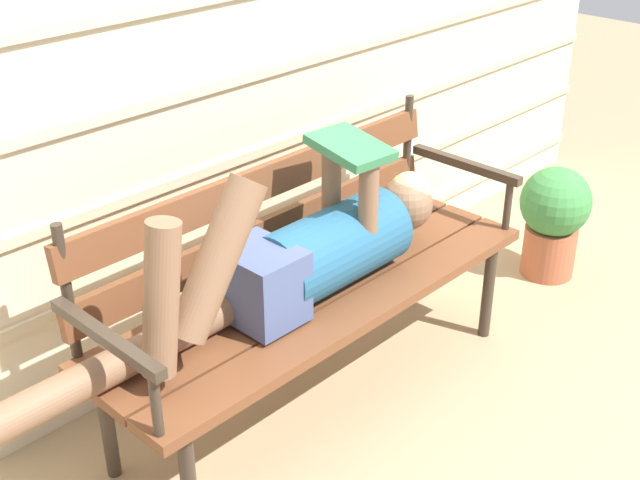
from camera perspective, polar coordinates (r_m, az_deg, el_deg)
name	(u,v)px	position (r m, az deg, el deg)	size (l,w,h in m)	color
ground_plane	(362,421)	(2.89, 2.89, -12.18)	(12.00, 12.00, 0.00)	tan
park_bench	(304,270)	(2.76, -1.07, -2.08)	(1.63, 0.52, 0.86)	brown
reclining_person	(300,256)	(2.61, -1.36, -1.10)	(1.71, 0.27, 0.54)	#23567A
potted_plant	(554,216)	(3.71, 15.58, 1.55)	(0.30, 0.30, 0.50)	#AD5B3D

